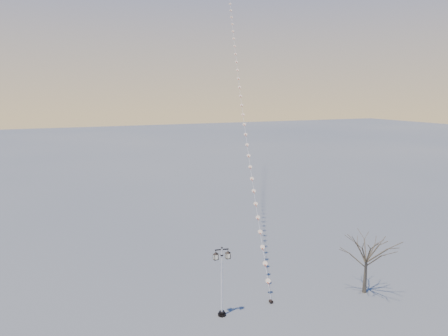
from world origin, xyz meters
TOP-DOWN VIEW (x-y plane):
  - ground at (0.00, 0.00)m, footprint 300.00×300.00m
  - street_lamp at (-2.19, 0.34)m, footprint 1.09×0.50m
  - bare_tree at (7.67, -0.84)m, footprint 2.57×2.57m
  - kite_train at (8.49, 20.55)m, footprint 15.10×40.84m

SIDE VIEW (x-z plane):
  - ground at x=0.00m, z-range 0.00..0.00m
  - street_lamp at x=-2.19m, z-range 0.23..4.58m
  - bare_tree at x=7.67m, z-range 0.83..5.10m
  - kite_train at x=8.49m, z-range -0.08..33.03m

